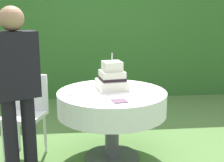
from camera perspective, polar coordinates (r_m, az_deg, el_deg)
ground_plane at (r=3.41m, az=-0.01°, el=-14.15°), size 20.00×20.00×0.00m
foliage_hedge at (r=5.57m, az=-2.74°, el=10.83°), size 5.98×0.43×2.68m
cake_table at (r=3.18m, az=-0.01°, el=-4.26°), size 1.13×1.13×0.75m
wedding_cake at (r=3.22m, az=0.07°, el=0.56°), size 0.35×0.36×0.39m
serving_plate_near at (r=3.05m, az=-7.62°, el=-2.44°), size 0.10×0.10×0.01m
serving_plate_far at (r=2.76m, az=-3.45°, el=-4.02°), size 0.15×0.15×0.01m
serving_plate_left at (r=3.29m, az=-5.94°, el=-1.25°), size 0.12×0.12×0.01m
serving_plate_right at (r=3.26m, az=5.41°, el=-1.36°), size 0.12×0.12×0.01m
napkin_stack at (r=2.81m, az=1.42°, el=-3.75°), size 0.15×0.15×0.01m
garden_chair at (r=3.42m, az=-15.67°, el=-4.82°), size 0.50×0.50×0.89m
standing_person at (r=2.67m, az=-17.41°, el=-1.30°), size 0.41×0.34×1.60m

